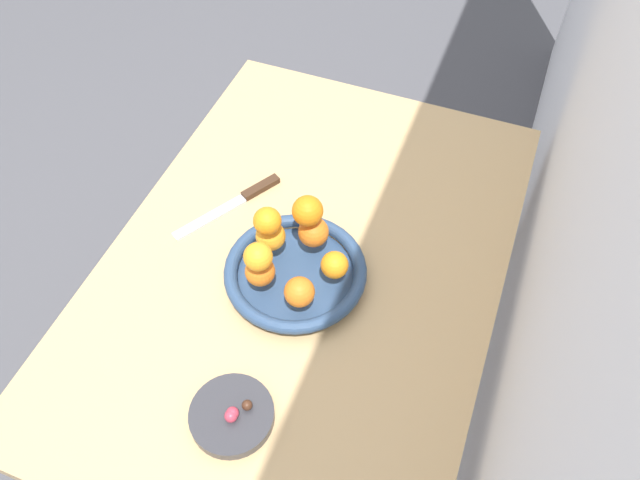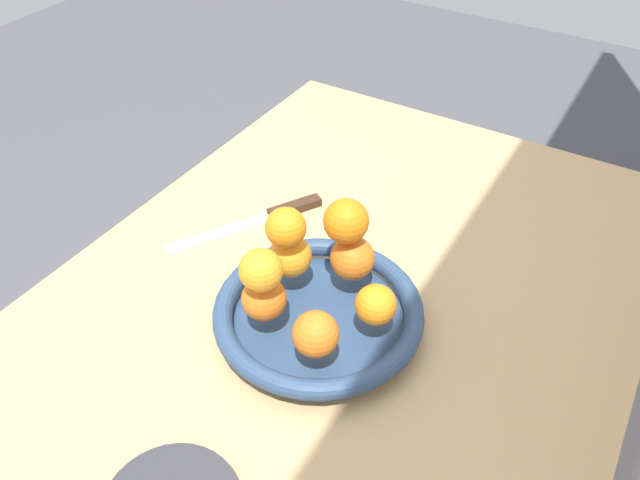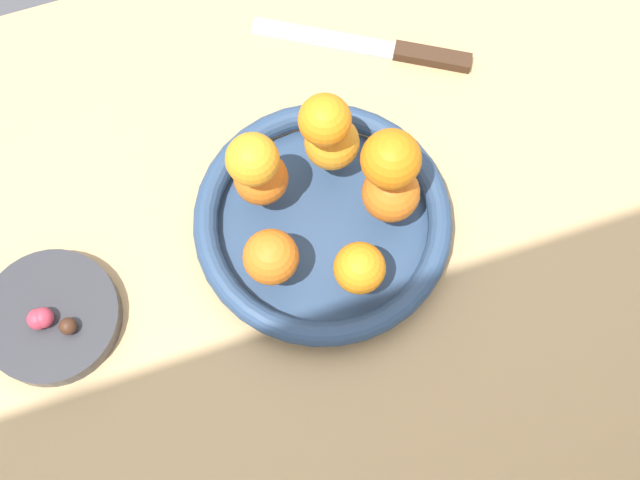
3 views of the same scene
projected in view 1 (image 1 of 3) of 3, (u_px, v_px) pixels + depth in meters
ground_plane at (309, 409)px, 1.82m from camera, size 6.00×6.00×0.00m
wall_back at (639, 117)px, 0.73m from camera, size 4.00×0.05×2.50m
dining_table at (305, 286)px, 1.30m from camera, size 1.10×0.76×0.74m
fruit_bowl at (296, 272)px, 1.19m from camera, size 0.27×0.27×0.04m
candy_dish at (232, 415)px, 1.03m from camera, size 0.14×0.14×0.02m
orange_0 at (260, 271)px, 1.14m from camera, size 0.06×0.06×0.06m
orange_1 at (299, 292)px, 1.11m from camera, size 0.06×0.06×0.06m
orange_2 at (335, 265)px, 1.15m from camera, size 0.05×0.05×0.05m
orange_3 at (313, 232)px, 1.19m from camera, size 0.06×0.06×0.06m
orange_4 at (271, 236)px, 1.19m from camera, size 0.06×0.06×0.06m
orange_5 at (267, 221)px, 1.14m from camera, size 0.05×0.05×0.05m
orange_6 at (309, 211)px, 1.15m from camera, size 0.06×0.06×0.06m
orange_7 at (258, 257)px, 1.09m from camera, size 0.05×0.05×0.05m
candy_ball_0 at (232, 413)px, 1.01m from camera, size 0.02×0.02×0.02m
candy_ball_1 at (231, 416)px, 1.01m from camera, size 0.02×0.02×0.02m
candy_ball_2 at (247, 405)px, 1.02m from camera, size 0.02×0.02×0.02m
candy_ball_3 at (232, 413)px, 1.01m from camera, size 0.01×0.01×0.01m
knife at (237, 201)px, 1.32m from camera, size 0.23×0.15×0.01m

